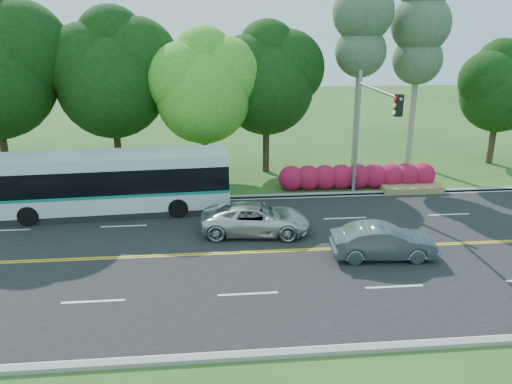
{
  "coord_description": "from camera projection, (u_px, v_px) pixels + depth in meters",
  "views": [
    {
      "loc": [
        -1.73,
        -19.48,
        9.31
      ],
      "look_at": [
        0.33,
        2.0,
        2.07
      ],
      "focal_mm": 35.0,
      "sensor_mm": 36.0,
      "label": 1
    }
  ],
  "objects": [
    {
      "name": "traffic_signal",
      "position": [
        369.0,
        120.0,
        25.7
      ],
      "size": [
        0.42,
        6.1,
        7.0
      ],
      "color": "gray",
      "rests_on": "ground"
    },
    {
      "name": "road",
      "position": [
        253.0,
        252.0,
        21.5
      ],
      "size": [
        60.0,
        14.0,
        0.02
      ],
      "primitive_type": "cube",
      "color": "black",
      "rests_on": "ground"
    },
    {
      "name": "bougainvillea_hedge",
      "position": [
        361.0,
        177.0,
        29.61
      ],
      "size": [
        9.5,
        2.25,
        1.5
      ],
      "color": "maroon",
      "rests_on": "ground"
    },
    {
      "name": "ground",
      "position": [
        253.0,
        252.0,
        21.5
      ],
      "size": [
        120.0,
        120.0,
        0.0
      ],
      "primitive_type": "plane",
      "color": "#26541C",
      "rests_on": "ground"
    },
    {
      "name": "suv",
      "position": [
        256.0,
        219.0,
        23.26
      ],
      "size": [
        5.27,
        2.84,
        1.4
      ],
      "primitive_type": "imported",
      "rotation": [
        0.0,
        0.0,
        1.47
      ],
      "color": "silver",
      "rests_on": "road"
    },
    {
      "name": "lane_markings",
      "position": [
        251.0,
        252.0,
        21.49
      ],
      "size": [
        57.6,
        13.82,
        0.0
      ],
      "color": "gold",
      "rests_on": "road"
    },
    {
      "name": "sedan",
      "position": [
        383.0,
        242.0,
        20.77
      ],
      "size": [
        4.43,
        1.78,
        1.43
      ],
      "primitive_type": "imported",
      "rotation": [
        0.0,
        0.0,
        1.51
      ],
      "color": "slate",
      "rests_on": "road"
    },
    {
      "name": "grass_verge",
      "position": [
        239.0,
        187.0,
        29.98
      ],
      "size": [
        60.0,
        4.0,
        0.1
      ],
      "primitive_type": "cube",
      "color": "#26541C",
      "rests_on": "ground"
    },
    {
      "name": "tree_row",
      "position": [
        151.0,
        70.0,
        30.34
      ],
      "size": [
        44.7,
        9.1,
        13.84
      ],
      "color": "black",
      "rests_on": "ground"
    },
    {
      "name": "transit_bus",
      "position": [
        110.0,
        184.0,
        25.51
      ],
      "size": [
        12.12,
        3.29,
        3.14
      ],
      "rotation": [
        0.0,
        0.0,
        0.06
      ],
      "color": "silver",
      "rests_on": "road"
    },
    {
      "name": "curb_south",
      "position": [
        274.0,
        354.0,
        14.73
      ],
      "size": [
        60.0,
        0.3,
        0.15
      ],
      "primitive_type": "cube",
      "color": "gray",
      "rests_on": "ground"
    },
    {
      "name": "curb_north",
      "position": [
        242.0,
        197.0,
        28.22
      ],
      "size": [
        60.0,
        0.3,
        0.15
      ],
      "primitive_type": "cube",
      "color": "gray",
      "rests_on": "ground"
    }
  ]
}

